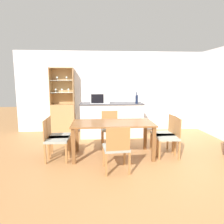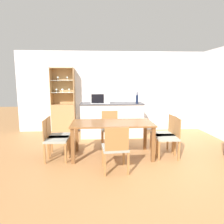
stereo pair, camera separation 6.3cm
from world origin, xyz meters
name	(u,v)px [view 1 (the left image)]	position (x,y,z in m)	size (l,w,h in m)	color
ground_plane	(140,160)	(0.00, 0.00, 0.00)	(18.00, 18.00, 0.00)	#B27A47
wall_back	(124,92)	(0.00, 2.63, 1.27)	(6.80, 0.06, 2.55)	silver
kitchen_counter	(111,120)	(-0.45, 1.90, 0.49)	(1.81, 0.63, 0.99)	white
display_cabinet	(63,114)	(-1.94, 2.43, 0.60)	(0.71, 0.37, 2.02)	tan
dining_table	(113,127)	(-0.54, 0.30, 0.64)	(1.72, 0.84, 0.75)	brown
dining_chair_head_near	(116,148)	(-0.54, -0.45, 0.44)	(0.48, 0.48, 0.86)	#999E93
dining_chair_side_right_near	(169,137)	(0.66, 0.18, 0.44)	(0.48, 0.48, 0.86)	#999E93
dining_chair_side_left_far	(57,136)	(-1.75, 0.43, 0.44)	(0.47, 0.47, 0.86)	#999E93
dining_chair_side_left_near	(55,139)	(-1.75, 0.18, 0.44)	(0.45, 0.45, 0.86)	#999E93
dining_chair_head_far	(110,128)	(-0.55, 1.06, 0.44)	(0.47, 0.47, 0.86)	#999E93
dining_chair_side_right_far	(165,134)	(0.66, 0.43, 0.44)	(0.47, 0.47, 0.86)	#999E93
microwave	(100,98)	(-0.79, 1.88, 1.13)	(0.54, 0.33, 0.29)	silver
wine_bottle	(137,99)	(0.25, 1.70, 1.12)	(0.07, 0.07, 0.33)	#141E38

